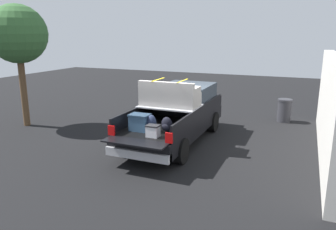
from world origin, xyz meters
TOP-DOWN VIEW (x-y plane):
  - ground_plane at (0.00, 0.00)m, footprint 40.00×40.00m
  - pickup_truck at (0.35, 0.00)m, footprint 6.05×2.06m
  - building_facade at (0.76, -4.80)m, footprint 8.44×0.36m
  - tree_background at (-0.41, 6.40)m, footprint 2.27×2.27m
  - trash_can at (4.33, -3.32)m, footprint 0.60×0.60m

SIDE VIEW (x-z plane):
  - ground_plane at x=0.00m, z-range 0.00..0.00m
  - trash_can at x=4.33m, z-range 0.01..0.99m
  - pickup_truck at x=0.35m, z-range -0.17..2.06m
  - building_facade at x=0.76m, z-range 0.00..3.03m
  - tree_background at x=-0.41m, z-range 1.23..6.04m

